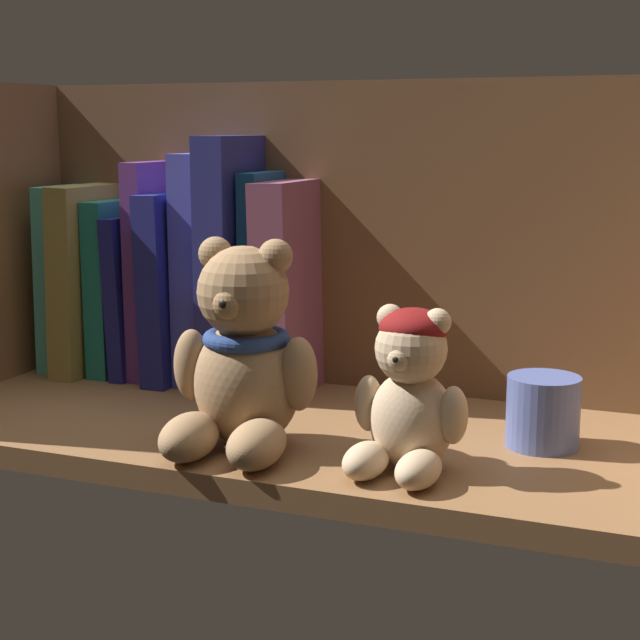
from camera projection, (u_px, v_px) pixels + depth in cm
name	position (u px, v px, depth cm)	size (l,w,h in cm)	color
shelf_board	(336.00, 441.00, 84.12)	(74.18, 28.19, 2.00)	brown
shelf_back_panel	(391.00, 249.00, 94.73)	(76.58, 1.20, 31.54)	brown
book_0	(74.00, 277.00, 105.17)	(2.61, 10.26, 19.25)	#4DB8AB
book_1	(97.00, 277.00, 104.07)	(2.80, 14.07, 19.43)	olive
book_2	(121.00, 286.00, 103.18)	(2.33, 10.46, 17.92)	#1B7167
book_3	(140.00, 295.00, 102.49)	(1.69, 11.15, 16.37)	navy
book_4	(157.00, 269.00, 101.19)	(2.04, 9.90, 21.85)	#5F3076
book_5	(180.00, 285.00, 100.52)	(2.64, 13.00, 18.87)	navy
book_6	(209.00, 268.00, 98.95)	(3.44, 9.95, 22.73)	#4448AF
book_7	(241.00, 261.00, 97.49)	(3.19, 13.98, 24.41)	navy
book_8	(268.00, 280.00, 96.78)	(1.90, 9.56, 21.02)	navy
book_9	(296.00, 286.00, 95.76)	(3.54, 13.56, 20.27)	#763F59
teddy_bear_larger	(243.00, 361.00, 77.72)	(12.23, 12.42, 16.75)	#93704C
teddy_bear_smaller	(409.00, 394.00, 72.72)	(9.11, 9.36, 12.36)	tan
pillar_candle	(543.00, 412.00, 78.95)	(5.84, 5.84, 5.76)	#4C5B99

